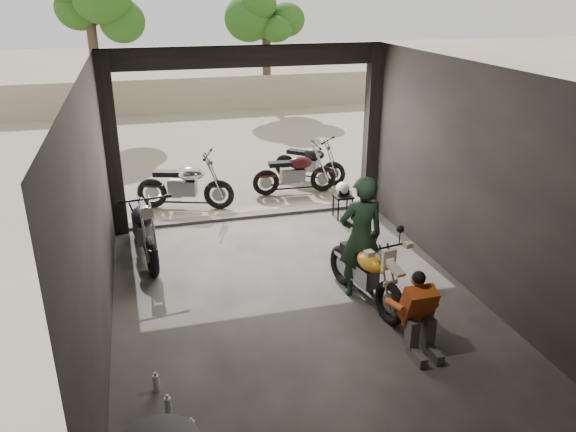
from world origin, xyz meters
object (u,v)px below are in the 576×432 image
rider (361,237)px  mechanic (422,317)px  left_bike (142,223)px  helmet (343,188)px  main_bike (365,268)px  outside_bike_c (309,159)px  stool (343,199)px  outside_bike_a (185,181)px  outside_bike_b (295,169)px  sign_post (384,118)px

rider → mechanic: bearing=95.7°
left_bike → helmet: left_bike is taller
main_bike → left_bike: bearing=131.6°
left_bike → outside_bike_c: size_ratio=1.18×
main_bike → mechanic: (0.18, -1.28, -0.04)m
stool → outside_bike_a: bearing=155.1°
outside_bike_a → mechanic: (2.23, -5.61, -0.08)m
mechanic → outside_bike_c: bearing=83.8°
outside_bike_b → mechanic: size_ratio=1.61×
main_bike → helmet: main_bike is taller
outside_bike_c → stool: size_ratio=3.24×
mechanic → sign_post: 6.26m
left_bike → outside_bike_c: 4.84m
helmet → sign_post: sign_post is taller
outside_bike_a → sign_post: 4.41m
rider → helmet: 2.94m
stool → left_bike: bearing=-168.8°
main_bike → mechanic: size_ratio=1.63×
main_bike → left_bike: size_ratio=0.90×
rider → stool: rider is taller
main_bike → sign_post: 5.16m
outside_bike_c → rider: size_ratio=0.85×
rider → sign_post: sign_post is taller
sign_post → mechanic: bearing=-134.5°
outside_bike_a → mechanic: outside_bike_a is taller
rider → stool: 2.92m
outside_bike_c → mechanic: 6.64m
outside_bike_c → helmet: outside_bike_c is taller
main_bike → outside_bike_b: 4.63m
main_bike → outside_bike_a: size_ratio=0.95×
helmet → sign_post: bearing=38.2°
outside_bike_a → helmet: bearing=-95.7°
outside_bike_a → rider: size_ratio=0.95×
mechanic → outside_bike_b: bearing=88.4°
main_bike → outside_bike_a: (-2.05, 4.33, 0.04)m
mechanic → helmet: 4.38m
outside_bike_a → sign_post: size_ratio=0.74×
main_bike → rider: bearing=77.3°
left_bike → mechanic: 4.72m
stool → helmet: bearing=86.4°
outside_bike_a → rider: bearing=-134.8°
left_bike → outside_bike_a: size_ratio=1.06×
mechanic → helmet: bearing=81.5°
main_bike → mechanic: main_bike is taller
outside_bike_a → outside_bike_b: outside_bike_a is taller
outside_bike_a → outside_bike_b: bearing=-64.4°
left_bike → outside_bike_b: (3.21, 2.35, -0.07)m
outside_bike_b → helmet: (0.50, -1.57, 0.06)m
outside_bike_c → stool: 2.32m
mechanic → left_bike: bearing=130.5°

